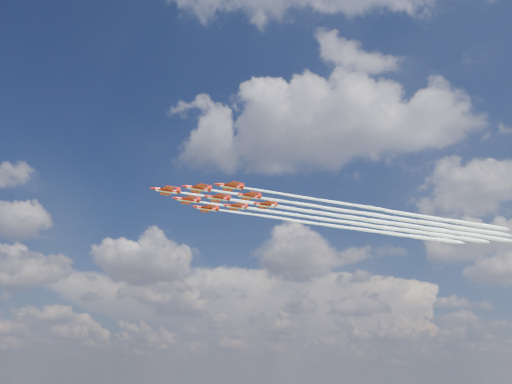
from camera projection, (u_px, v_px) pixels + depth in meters
The scene contains 9 objects.
jet_lead at pixel (325, 214), 191.43m from camera, with size 99.53×87.40×2.65m.
jet_row2_port at pixel (354, 212), 189.60m from camera, with size 99.53×87.40×2.65m.
jet_row2_starb at pixel (336, 221), 200.18m from camera, with size 99.53×87.40×2.65m.
jet_row3_port at pixel (384, 210), 187.76m from camera, with size 99.53×87.40×2.65m.
jet_row3_centre at pixel (365, 219), 198.34m from camera, with size 99.53×87.40×2.65m.
jet_row3_starb at pixel (347, 227), 208.92m from camera, with size 99.53×87.40×2.65m.
jet_row4_port at pixel (393, 218), 196.50m from camera, with size 99.53×87.40×2.65m.
jet_row4_starb at pixel (374, 226), 207.09m from camera, with size 99.53×87.40×2.65m.
jet_tail at pixel (402, 225), 205.25m from camera, with size 99.53×87.40×2.65m.
Camera 1 is at (67.39, -156.40, 26.15)m, focal length 35.00 mm.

